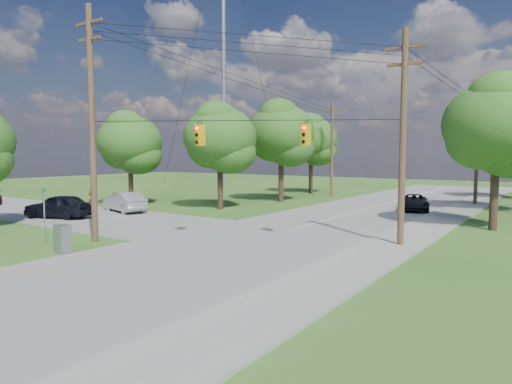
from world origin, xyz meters
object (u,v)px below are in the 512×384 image
Objects in this scene: pole_sw at (92,121)px; car_cross_silver at (125,202)px; pole_north_w at (332,149)px; control_cabinet at (63,239)px; pole_north_e at (477,147)px; car_main_north at (414,202)px; do_not_enter_sign at (92,203)px; car_cross_dark at (59,206)px; pole_ne at (403,135)px.

pole_sw reaches higher than car_cross_silver.
control_cabinet is at bearing -87.33° from pole_north_w.
car_main_north is at bearing -115.82° from pole_north_e.
car_main_north reaches higher than control_cabinet.
car_main_north is at bearing -33.79° from pole_north_w.
pole_sw is 13.38m from car_cross_silver.
car_cross_silver is 11.15m from do_not_enter_sign.
pole_north_w reaches higher than car_cross_dark.
pole_north_w is at bearing 142.08° from car_cross_dark.
car_main_north is (10.10, 22.57, -5.55)m from pole_sw.
pole_ne is at bearing 101.65° from car_cross_silver.
pole_sw reaches higher than pole_north_w.
pole_north_w is at bearing 173.92° from car_cross_silver.
car_cross_silver is at bearing 147.50° from do_not_enter_sign.
car_main_north is (18.50, 13.67, -0.15)m from car_cross_silver.
do_not_enter_sign is at bearing 149.89° from pole_sw.
pole_north_w is at bearing 96.36° from control_cabinet.
pole_sw is 6.23m from control_cabinet.
pole_ne is 2.13× the size of car_cross_dark.
pole_north_e is 30.44m from car_cross_silver.
pole_ne is (13.50, 7.60, -0.76)m from pole_sw.
pole_sw reaches higher than car_cross_dark.
control_cabinet is at bearing -140.68° from pole_ne.
car_cross_silver is (-21.90, -20.70, -4.31)m from pole_north_e.
pole_ne reaches higher than car_cross_dark.
pole_ne is 23.78m from car_cross_dark.
car_main_north is (10.50, -7.03, -4.46)m from pole_north_w.
car_cross_dark is at bearing 157.20° from pole_sw.
pole_sw is 1.20× the size of pole_north_e.
pole_north_e is 3.81× the size of do_not_enter_sign.
control_cabinet is at bearing -40.05° from do_not_enter_sign.
pole_ne is 1.05× the size of pole_north_w.
control_cabinet is (-9.00, -25.13, -0.02)m from car_main_north.
car_cross_dark is at bearing 152.02° from control_cabinet.
car_cross_dark is (-23.05, -25.58, -4.26)m from pole_north_e.
pole_ne is 22.00m from pole_north_e.
pole_north_w is 2.03× the size of car_cross_dark.
car_main_north is at bearing 65.89° from pole_sw.
pole_north_e reaches higher than car_main_north.
pole_sw is 15.51m from pole_ne.
pole_ne is 2.27× the size of car_main_north.
pole_north_e is 34.75m from control_cabinet.
car_cross_dark is 27.03m from car_main_north.
pole_sw is 32.55m from pole_north_e.
pole_sw is at bearing 116.98° from control_cabinet.
do_not_enter_sign is at bearing -91.25° from pole_north_w.
car_cross_dark is (-9.55, 4.02, -5.36)m from pole_sw.
pole_north_e is 1.00× the size of pole_north_w.
pole_north_e is at bearing 65.48° from pole_sw.
pole_ne is 26.03m from pole_north_w.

